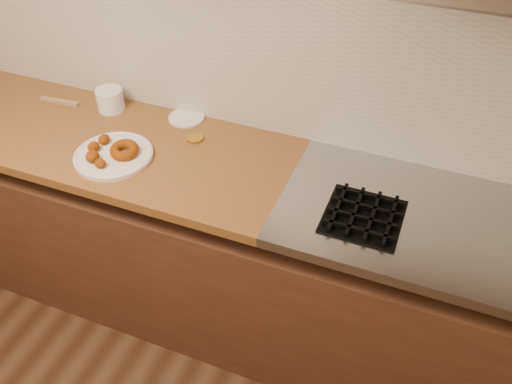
# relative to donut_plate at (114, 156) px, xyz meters

# --- Properties ---
(wall_back) EXTENTS (4.00, 0.02, 2.70)m
(wall_back) POSITION_rel_donut_plate_xyz_m (0.17, 0.42, 0.44)
(wall_back) COLOR tan
(wall_back) RESTS_ON ground
(base_cabinet) EXTENTS (3.60, 0.60, 0.77)m
(base_cabinet) POSITION_rel_donut_plate_xyz_m (0.17, 0.11, -0.52)
(base_cabinet) COLOR #53301B
(base_cabinet) RESTS_ON floor
(butcher_block) EXTENTS (2.30, 0.62, 0.04)m
(butcher_block) POSITION_rel_donut_plate_xyz_m (-0.48, 0.11, -0.03)
(butcher_block) COLOR olive
(butcher_block) RESTS_ON base_cabinet
(stovetop) EXTENTS (1.30, 0.62, 0.04)m
(stovetop) POSITION_rel_donut_plate_xyz_m (1.32, 0.11, -0.03)
(stovetop) COLOR #9EA0A5
(stovetop) RESTS_ON base_cabinet
(backsplash) EXTENTS (3.60, 0.02, 0.60)m
(backsplash) POSITION_rel_donut_plate_xyz_m (0.17, 0.40, 0.29)
(backsplash) COLOR beige
(backsplash) RESTS_ON wall_back
(burner_grates) EXTENTS (0.91, 0.26, 0.03)m
(burner_grates) POSITION_rel_donut_plate_xyz_m (1.30, 0.03, 0.00)
(burner_grates) COLOR black
(burner_grates) RESTS_ON stovetop
(donut_plate) EXTENTS (0.30, 0.30, 0.02)m
(donut_plate) POSITION_rel_donut_plate_xyz_m (0.00, 0.00, 0.00)
(donut_plate) COLOR white
(donut_plate) RESTS_ON butcher_block
(ring_donut) EXTENTS (0.14, 0.14, 0.05)m
(ring_donut) POSITION_rel_donut_plate_xyz_m (0.04, 0.02, 0.03)
(ring_donut) COLOR #863700
(ring_donut) RESTS_ON donut_plate
(fried_dough_chunks) EXTENTS (0.13, 0.19, 0.04)m
(fried_dough_chunks) POSITION_rel_donut_plate_xyz_m (-0.05, -0.03, 0.03)
(fried_dough_chunks) COLOR #863700
(fried_dough_chunks) RESTS_ON donut_plate
(plastic_tub) EXTENTS (0.15, 0.15, 0.10)m
(plastic_tub) POSITION_rel_donut_plate_xyz_m (-0.20, 0.29, 0.04)
(plastic_tub) COLOR white
(plastic_tub) RESTS_ON butcher_block
(tub_lid) EXTENTS (0.17, 0.17, 0.01)m
(tub_lid) POSITION_rel_donut_plate_xyz_m (0.13, 0.35, -0.00)
(tub_lid) COLOR white
(tub_lid) RESTS_ON butcher_block
(brass_jar_lid) EXTENTS (0.09, 0.09, 0.01)m
(brass_jar_lid) POSITION_rel_donut_plate_xyz_m (0.24, 0.22, -0.00)
(brass_jar_lid) COLOR #BB8B2C
(brass_jar_lid) RESTS_ON butcher_block
(wooden_utensil) EXTENTS (0.19, 0.04, 0.01)m
(wooden_utensil) POSITION_rel_donut_plate_xyz_m (-0.45, 0.25, -0.00)
(wooden_utensil) COLOR #A37C50
(wooden_utensil) RESTS_ON butcher_block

